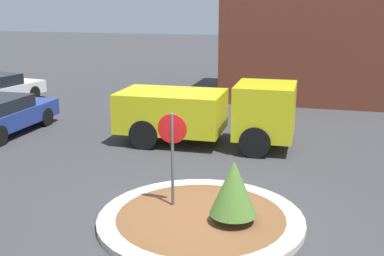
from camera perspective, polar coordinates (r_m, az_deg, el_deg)
ground_plane at (r=10.83m, az=1.05°, el=-11.08°), size 120.00×120.00×0.00m
traffic_island at (r=10.80m, az=1.05°, el=-10.72°), size 4.55×4.55×0.15m
stop_sign at (r=10.81m, az=-2.35°, el=-1.99°), size 0.67×0.07×2.33m
island_shrub at (r=10.22m, az=4.95°, el=-7.05°), size 1.01×1.01×1.38m
utility_truck at (r=16.14m, az=1.85°, el=1.97°), size 5.90×2.37×2.15m
storefront_building at (r=25.15m, az=19.36°, el=11.62°), size 12.78×6.07×7.38m
parked_sedan_blue at (r=18.85m, az=-21.56°, el=1.47°), size 1.96×4.63×1.38m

